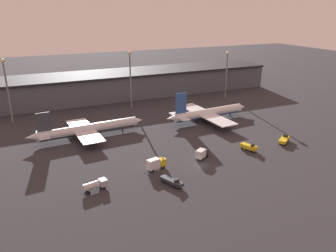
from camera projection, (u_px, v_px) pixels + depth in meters
ground at (200, 166)px, 105.31m from camera, size 600.00×600.00×0.00m
terminal_building at (117, 85)px, 185.59m from camera, size 182.98×28.32×13.98m
airplane_0 at (88, 129)px, 127.76m from camera, size 46.40×29.79×12.33m
airplane_1 at (208, 113)px, 147.06m from camera, size 42.46×36.03×14.29m
service_vehicle_0 at (156, 164)px, 102.00m from camera, size 6.79×3.76×3.82m
service_vehicle_1 at (249, 147)px, 116.24m from camera, size 4.19×6.42×2.82m
service_vehicle_2 at (172, 181)px, 93.38m from camera, size 4.82×7.85×2.50m
service_vehicle_3 at (202, 153)px, 109.76m from camera, size 5.99×4.95×3.40m
service_vehicle_4 at (95, 185)px, 90.45m from camera, size 7.15×3.70×2.76m
service_vehicle_5 at (284, 140)px, 123.02m from camera, size 7.45×6.22×2.59m
lamp_post_0 at (6, 84)px, 138.45m from camera, size 1.80×1.80×28.27m
lamp_post_1 at (130, 73)px, 159.49m from camera, size 1.80×1.80×28.64m
lamp_post_2 at (227, 69)px, 181.58m from camera, size 1.80×1.80×25.70m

